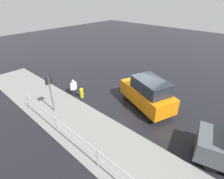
% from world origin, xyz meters
% --- Properties ---
extents(ground_plane, '(60.00, 60.00, 0.00)m').
position_xyz_m(ground_plane, '(0.00, 0.00, 0.00)').
color(ground_plane, black).
extents(kerb_strip, '(24.00, 3.20, 0.04)m').
position_xyz_m(kerb_strip, '(0.00, 4.20, 0.02)').
color(kerb_strip, slate).
rests_on(kerb_strip, ground).
extents(moving_hatchback, '(4.25, 2.99, 2.06)m').
position_xyz_m(moving_hatchback, '(-0.72, 0.05, 1.03)').
color(moving_hatchback, orange).
rests_on(moving_hatchback, ground).
extents(fire_hydrant, '(0.42, 0.31, 0.80)m').
position_xyz_m(fire_hydrant, '(3.30, 2.24, 0.40)').
color(fire_hydrant, gold).
rests_on(fire_hydrant, ground).
extents(pedestrian, '(0.27, 0.57, 1.22)m').
position_xyz_m(pedestrian, '(4.08, 2.31, 0.68)').
color(pedestrian, silver).
rests_on(pedestrian, ground).
extents(metal_railing, '(9.61, 0.04, 1.05)m').
position_xyz_m(metal_railing, '(-0.10, 5.40, 0.74)').
color(metal_railing, '#B7BABF').
rests_on(metal_railing, ground).
extents(sign_post, '(0.07, 0.44, 2.40)m').
position_xyz_m(sign_post, '(3.35, 4.45, 1.58)').
color(sign_post, '#4C4C51').
rests_on(sign_post, ground).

